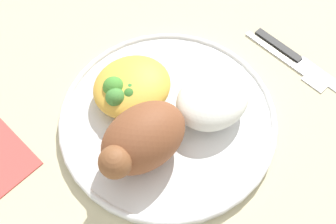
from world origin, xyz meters
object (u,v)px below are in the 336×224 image
plate (168,119)px  mac_cheese_with_broccoli (130,87)px  fork (290,63)px  roasted_chicken (141,139)px  knife (298,58)px  rice_pile (213,99)px

plate → mac_cheese_with_broccoli: mac_cheese_with_broccoli is taller
plate → fork: (-0.20, 0.03, -0.01)m
plate → fork: size_ratio=2.00×
roasted_chicken → knife: bearing=177.4°
knife → fork: bearing=-7.5°
plate → roasted_chicken: roasted_chicken is taller
roasted_chicken → fork: roasted_chicken is taller
fork → knife: size_ratio=0.75×
plate → knife: bearing=170.6°
rice_pile → knife: rice_pile is taller
plate → mac_cheese_with_broccoli: (0.02, -0.06, 0.03)m
knife → rice_pile: bearing=-3.1°
fork → rice_pile: bearing=-2.6°
mac_cheese_with_broccoli → knife: mac_cheese_with_broccoli is taller
plate → rice_pile: 0.07m
rice_pile → plate: bearing=-27.6°
rice_pile → fork: 0.15m
mac_cheese_with_broccoli → knife: size_ratio=0.55×
rice_pile → knife: 0.17m
mac_cheese_with_broccoli → fork: mac_cheese_with_broccoli is taller
mac_cheese_with_broccoli → rice_pile: bearing=130.5°
knife → roasted_chicken: bearing=-2.6°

